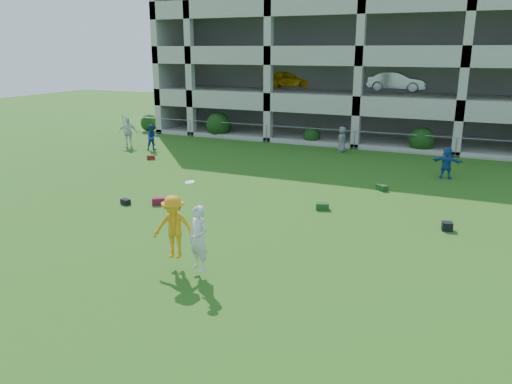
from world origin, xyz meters
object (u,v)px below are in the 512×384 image
at_px(frisbee_contest, 180,230).
at_px(bystander_b, 128,132).
at_px(bystander_d, 447,163).
at_px(parking_garage, 385,50).
at_px(bystander_c, 342,139).
at_px(bystander_a, 152,137).
at_px(crate_d, 447,226).

bearing_deg(frisbee_contest, bystander_b, 132.12).
xyz_separation_m(bystander_d, parking_garage, (-5.84, 14.23, 5.23)).
bearing_deg(bystander_c, bystander_a, -83.16).
bearing_deg(parking_garage, bystander_a, -128.87).
xyz_separation_m(bystander_a, crate_d, (17.83, -7.81, -0.65)).
bearing_deg(bystander_a, bystander_d, -50.80).
relative_size(bystander_c, frisbee_contest, 0.65).
xyz_separation_m(bystander_a, bystander_c, (10.95, 4.19, -0.02)).
relative_size(bystander_b, bystander_d, 1.23).
relative_size(bystander_a, crate_d, 4.59).
xyz_separation_m(bystander_a, parking_garage, (11.41, 14.16, 5.21)).
bearing_deg(parking_garage, bystander_c, -92.66).
xyz_separation_m(bystander_b, bystander_d, (19.26, -0.24, -0.18)).
xyz_separation_m(crate_d, frisbee_contest, (-6.71, -6.55, 1.07)).
relative_size(crate_d, frisbee_contest, 0.14).
bearing_deg(bystander_b, bystander_c, -13.23).
xyz_separation_m(bystander_d, frisbee_contest, (-6.13, -14.28, 0.44)).
relative_size(bystander_a, bystander_c, 1.02).
height_order(bystander_c, bystander_d, bystander_c).
xyz_separation_m(crate_d, parking_garage, (-6.42, 21.96, 5.86)).
bearing_deg(bystander_b, frisbee_contest, -78.39).
xyz_separation_m(bystander_c, parking_garage, (0.46, 9.96, 5.23)).
height_order(bystander_a, crate_d, bystander_a).
xyz_separation_m(bystander_b, crate_d, (19.84, -7.97, -0.82)).
relative_size(bystander_d, crate_d, 4.47).
relative_size(bystander_b, bystander_c, 1.23).
relative_size(bystander_c, parking_garage, 0.05).
distance_m(crate_d, frisbee_contest, 9.44).
xyz_separation_m(bystander_b, parking_garage, (13.42, 13.99, 5.05)).
bearing_deg(bystander_d, parking_garage, -65.44).
relative_size(bystander_b, crate_d, 5.52).
bearing_deg(bystander_c, parking_garage, 163.22).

